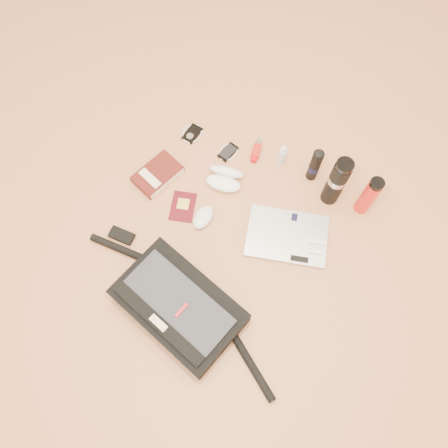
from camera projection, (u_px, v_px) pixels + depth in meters
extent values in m
plane|color=tan|center=(221.00, 244.00, 1.83)|extent=(4.00, 4.00, 0.00)
cube|color=black|center=(179.00, 306.00, 1.68)|extent=(0.51, 0.36, 0.12)
cube|color=#292B30|center=(176.00, 305.00, 1.61)|extent=(0.45, 0.27, 0.01)
cube|color=black|center=(159.00, 323.00, 1.59)|extent=(0.42, 0.11, 0.01)
cube|color=beige|center=(159.00, 323.00, 1.59)|extent=(0.08, 0.04, 0.02)
cube|color=#A41114|center=(182.00, 310.00, 1.60)|extent=(0.02, 0.06, 0.02)
cylinder|color=black|center=(123.00, 250.00, 1.81)|extent=(0.29, 0.08, 0.03)
cylinder|color=black|center=(251.00, 365.00, 1.63)|extent=(0.28, 0.16, 0.03)
cube|color=black|center=(122.00, 236.00, 1.84)|extent=(0.11, 0.07, 0.02)
cube|color=#AEAEB0|center=(287.00, 236.00, 1.84)|extent=(0.40, 0.34, 0.02)
cube|color=black|center=(294.00, 217.00, 1.85)|extent=(0.03, 0.04, 0.00)
cube|color=silver|center=(316.00, 242.00, 1.81)|extent=(0.06, 0.04, 0.01)
cube|color=silver|center=(315.00, 252.00, 1.79)|extent=(0.06, 0.04, 0.01)
cube|color=black|center=(299.00, 259.00, 1.78)|extent=(0.07, 0.05, 0.01)
cube|color=#47130F|center=(158.00, 174.00, 1.94)|extent=(0.17, 0.23, 0.04)
cube|color=beige|center=(168.00, 184.00, 1.92)|extent=(0.05, 0.19, 0.03)
cube|color=#F2EBC1|center=(150.00, 178.00, 1.91)|extent=(0.12, 0.06, 0.00)
cube|color=#470910|center=(183.00, 207.00, 1.90)|extent=(0.15, 0.17, 0.01)
cube|color=gold|center=(183.00, 204.00, 1.90)|extent=(0.07, 0.07, 0.00)
ellipsoid|color=silver|center=(203.00, 217.00, 1.86)|extent=(0.08, 0.12, 0.04)
ellipsoid|color=white|center=(223.00, 183.00, 1.92)|extent=(0.17, 0.12, 0.05)
ellipsoid|color=white|center=(226.00, 172.00, 1.92)|extent=(0.17, 0.12, 0.09)
ellipsoid|color=black|center=(217.00, 181.00, 1.92)|extent=(0.05, 0.04, 0.01)
ellipsoid|color=black|center=(230.00, 185.00, 1.91)|extent=(0.05, 0.04, 0.01)
cylinder|color=black|center=(223.00, 183.00, 1.91)|extent=(0.02, 0.01, 0.00)
cube|color=black|center=(192.00, 134.00, 2.04)|extent=(0.06, 0.10, 0.01)
cylinder|color=#9E9EA0|center=(190.00, 136.00, 2.02)|extent=(0.03, 0.03, 0.00)
torus|color=silver|center=(192.00, 134.00, 2.04)|extent=(0.09, 0.09, 0.01)
cube|color=black|center=(228.00, 152.00, 2.00)|extent=(0.06, 0.10, 0.01)
cube|color=black|center=(228.00, 152.00, 1.99)|extent=(0.05, 0.08, 0.00)
torus|color=white|center=(228.00, 152.00, 2.00)|extent=(0.09, 0.09, 0.01)
cube|color=#B01E11|center=(256.00, 151.00, 1.99)|extent=(0.05, 0.08, 0.03)
cube|color=red|center=(254.00, 159.00, 1.97)|extent=(0.03, 0.03, 0.02)
cylinder|color=gray|center=(259.00, 143.00, 2.00)|extent=(0.04, 0.05, 0.02)
cylinder|color=silver|center=(282.00, 157.00, 1.94)|extent=(0.03, 0.03, 0.10)
cylinder|color=silver|center=(284.00, 150.00, 1.89)|extent=(0.02, 0.02, 0.02)
cylinder|color=white|center=(284.00, 148.00, 1.87)|extent=(0.01, 0.01, 0.01)
cylinder|color=black|center=(315.00, 165.00, 1.87)|extent=(0.05, 0.05, 0.19)
cylinder|color=black|center=(314.00, 168.00, 1.89)|extent=(0.05, 0.05, 0.04)
ellipsoid|color=black|center=(319.00, 154.00, 1.78)|extent=(0.05, 0.05, 0.02)
cylinder|color=black|center=(336.00, 183.00, 1.79)|extent=(0.09, 0.09, 0.26)
cylinder|color=#B3B3B6|center=(338.00, 180.00, 1.76)|extent=(0.09, 0.09, 0.03)
cylinder|color=black|center=(345.00, 166.00, 1.66)|extent=(0.08, 0.08, 0.03)
cylinder|color=red|center=(368.00, 197.00, 1.80)|extent=(0.07, 0.07, 0.21)
cylinder|color=black|center=(377.00, 184.00, 1.69)|extent=(0.07, 0.07, 0.02)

